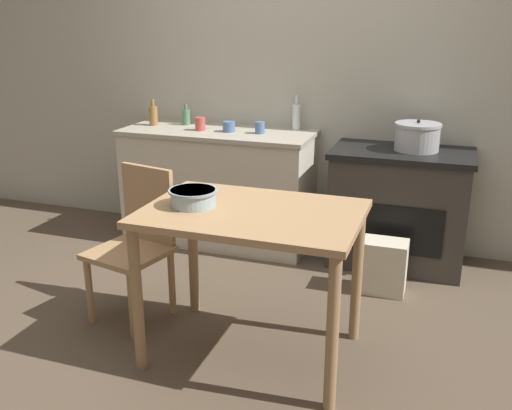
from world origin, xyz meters
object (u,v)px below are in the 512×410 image
(stove, at_px, (398,207))
(cup_center_left, at_px, (229,127))
(chair, at_px, (137,240))
(stock_pot, at_px, (417,137))
(cup_center_right, at_px, (200,124))
(bottle_left, at_px, (297,116))
(mixing_bowl_large, at_px, (193,197))
(work_table, at_px, (252,233))
(flour_sack, at_px, (384,266))
(cup_center, at_px, (260,128))
(bottle_far_left, at_px, (153,115))
(bottle_mid_left, at_px, (186,117))

(stove, distance_m, cup_center_left, 1.35)
(chair, distance_m, stock_pot, 1.96)
(cup_center_left, relative_size, cup_center_right, 0.93)
(bottle_left, bearing_deg, mixing_bowl_large, -92.54)
(work_table, height_order, cup_center_right, cup_center_right)
(stock_pot, bearing_deg, mixing_bowl_large, -122.79)
(chair, distance_m, cup_center_left, 1.29)
(flour_sack, xyz_separation_m, cup_center, (-0.99, 0.47, 0.74))
(work_table, bearing_deg, stove, 68.04)
(bottle_far_left, distance_m, bottle_left, 1.11)
(stove, xyz_separation_m, work_table, (-0.58, -1.43, 0.26))
(bottle_far_left, bearing_deg, bottle_mid_left, 23.88)
(bottle_left, xyz_separation_m, cup_center_left, (-0.45, -0.24, -0.06))
(bottle_mid_left, xyz_separation_m, cup_center, (0.66, -0.14, -0.02))
(work_table, bearing_deg, stock_pot, 65.57)
(stove, xyz_separation_m, cup_center_left, (-1.25, -0.04, 0.50))
(bottle_mid_left, bearing_deg, cup_center_right, -41.39)
(chair, relative_size, cup_center, 10.24)
(stove, bearing_deg, bottle_mid_left, 176.15)
(chair, bearing_deg, stove, 55.67)
(flour_sack, xyz_separation_m, cup_center_right, (-1.45, 0.44, 0.75))
(stove, height_order, mixing_bowl_large, mixing_bowl_large)
(cup_center_right, bearing_deg, mixing_bowl_large, -66.94)
(bottle_far_left, bearing_deg, flour_sack, -15.19)
(stove, distance_m, bottle_mid_left, 1.75)
(flour_sack, bearing_deg, bottle_left, 138.36)
(stove, relative_size, work_table, 0.90)
(cup_center_left, bearing_deg, mixing_bowl_large, -75.19)
(flour_sack, height_order, cup_center, cup_center)
(stock_pot, xyz_separation_m, cup_center_left, (-1.33, -0.06, -0.00))
(flour_sack, bearing_deg, stove, 87.61)
(stove, bearing_deg, cup_center, -178.25)
(mixing_bowl_large, bearing_deg, cup_center, 95.58)
(stove, relative_size, cup_center_right, 9.69)
(stock_pot, bearing_deg, cup_center, -177.23)
(work_table, relative_size, cup_center, 12.34)
(chair, relative_size, cup_center_left, 9.66)
(work_table, distance_m, cup_center_left, 1.56)
(bottle_mid_left, relative_size, cup_center_right, 1.64)
(bottle_left, bearing_deg, bottle_far_left, -170.56)
(stock_pot, bearing_deg, chair, -138.41)
(chair, bearing_deg, work_table, -0.78)
(mixing_bowl_large, xyz_separation_m, bottle_far_left, (-1.03, 1.47, 0.12))
(work_table, relative_size, stock_pot, 3.45)
(flour_sack, bearing_deg, stock_pot, 78.76)
(bottle_far_left, bearing_deg, cup_center, -2.68)
(stock_pot, height_order, cup_center, stock_pot)
(bottle_far_left, xyz_separation_m, cup_center, (0.89, -0.04, -0.04))
(flour_sack, height_order, bottle_far_left, bottle_far_left)
(bottle_left, relative_size, cup_center_right, 2.66)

